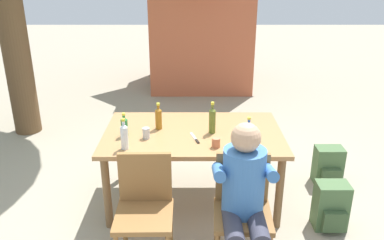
# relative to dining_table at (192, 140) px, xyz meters

# --- Properties ---
(ground_plane) EXTENTS (24.00, 24.00, 0.00)m
(ground_plane) POSITION_rel_dining_table_xyz_m (0.00, 0.00, -0.66)
(ground_plane) COLOR gray
(dining_table) EXTENTS (1.68, 1.04, 0.74)m
(dining_table) POSITION_rel_dining_table_xyz_m (0.00, 0.00, 0.00)
(dining_table) COLOR #A37547
(dining_table) RESTS_ON ground_plane
(chair_near_right) EXTENTS (0.46, 0.46, 0.87)m
(chair_near_right) POSITION_rel_dining_table_xyz_m (0.38, -0.82, -0.17)
(chair_near_right) COLOR olive
(chair_near_right) RESTS_ON ground_plane
(chair_near_left) EXTENTS (0.45, 0.45, 0.87)m
(chair_near_left) POSITION_rel_dining_table_xyz_m (-0.38, -0.82, -0.17)
(chair_near_left) COLOR olive
(chair_near_left) RESTS_ON ground_plane
(person_in_white_shirt) EXTENTS (0.47, 0.61, 1.18)m
(person_in_white_shirt) POSITION_rel_dining_table_xyz_m (0.38, -0.93, -0.01)
(person_in_white_shirt) COLOR #3D70B2
(person_in_white_shirt) RESTS_ON ground_plane
(bottle_blue) EXTENTS (0.06, 0.06, 0.23)m
(bottle_blue) POSITION_rel_dining_table_xyz_m (0.49, -0.22, 0.18)
(bottle_blue) COLOR #2D56A3
(bottle_blue) RESTS_ON dining_table
(bottle_amber) EXTENTS (0.06, 0.06, 0.26)m
(bottle_amber) POSITION_rel_dining_table_xyz_m (-0.33, 0.08, 0.19)
(bottle_amber) COLOR #996019
(bottle_amber) RESTS_ON dining_table
(bottle_olive) EXTENTS (0.06, 0.06, 0.30)m
(bottle_olive) POSITION_rel_dining_table_xyz_m (0.18, -0.02, 0.21)
(bottle_olive) COLOR #566623
(bottle_olive) RESTS_ON dining_table
(bottle_green) EXTENTS (0.06, 0.06, 0.23)m
(bottle_green) POSITION_rel_dining_table_xyz_m (-0.63, -0.10, 0.18)
(bottle_green) COLOR #287A38
(bottle_green) RESTS_ON dining_table
(bottle_clear) EXTENTS (0.06, 0.06, 0.28)m
(bottle_clear) POSITION_rel_dining_table_xyz_m (-0.59, -0.36, 0.20)
(bottle_clear) COLOR white
(bottle_clear) RESTS_ON dining_table
(cup_steel) EXTENTS (0.07, 0.07, 0.10)m
(cup_steel) POSITION_rel_dining_table_xyz_m (-0.43, -0.15, 0.13)
(cup_steel) COLOR #B2B7BC
(cup_steel) RESTS_ON dining_table
(cup_terracotta) EXTENTS (0.07, 0.07, 0.08)m
(cup_terracotta) POSITION_rel_dining_table_xyz_m (0.20, -0.33, 0.12)
(cup_terracotta) COLOR #BC6B47
(cup_terracotta) RESTS_ON dining_table
(cup_white) EXTENTS (0.07, 0.07, 0.09)m
(cup_white) POSITION_rel_dining_table_xyz_m (0.44, -0.33, 0.13)
(cup_white) COLOR white
(cup_white) RESTS_ON dining_table
(table_knife) EXTENTS (0.09, 0.24, 0.01)m
(table_knife) POSITION_rel_dining_table_xyz_m (0.02, -0.17, 0.09)
(table_knife) COLOR silver
(table_knife) RESTS_ON dining_table
(backpack_by_near_side) EXTENTS (0.28, 0.26, 0.44)m
(backpack_by_near_side) POSITION_rel_dining_table_xyz_m (1.23, -0.45, -0.45)
(backpack_by_near_side) COLOR #47663D
(backpack_by_near_side) RESTS_ON ground_plane
(backpack_by_far_side) EXTENTS (0.29, 0.26, 0.41)m
(backpack_by_far_side) POSITION_rel_dining_table_xyz_m (1.45, 0.33, -0.46)
(backpack_by_far_side) COLOR #47663D
(backpack_by_far_side) RESTS_ON ground_plane
(brick_kiosk) EXTENTS (2.08, 2.01, 2.56)m
(brick_kiosk) POSITION_rel_dining_table_xyz_m (0.16, 4.17, 0.68)
(brick_kiosk) COLOR #B25638
(brick_kiosk) RESTS_ON ground_plane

